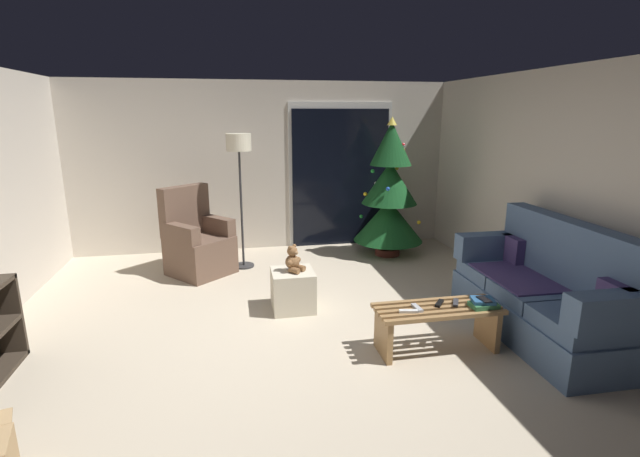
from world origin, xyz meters
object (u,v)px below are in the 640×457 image
(remote_graphite, at_px, (456,303))
(ottoman, at_px, (293,290))
(coffee_table, at_px, (437,321))
(cell_phone, at_px, (484,299))
(christmas_tree, at_px, (389,196))
(teddy_bear_chestnut, at_px, (293,260))
(couch, at_px, (544,294))
(armchair, at_px, (197,243))
(floor_lamp, at_px, (239,155))
(remote_silver, at_px, (417,308))
(book_stack, at_px, (483,303))
(remote_black, at_px, (439,303))
(remote_white, at_px, (408,311))

(remote_graphite, distance_m, ottoman, 1.70)
(coffee_table, distance_m, cell_phone, 0.44)
(christmas_tree, bearing_deg, cell_phone, -92.69)
(cell_phone, xyz_separation_m, teddy_bear_chestnut, (-1.49, 1.19, 0.06))
(christmas_tree, distance_m, teddy_bear_chestnut, 2.35)
(coffee_table, distance_m, teddy_bear_chestnut, 1.59)
(coffee_table, height_order, ottoman, ottoman)
(coffee_table, bearing_deg, couch, 5.00)
(coffee_table, relative_size, teddy_bear_chestnut, 3.86)
(armchair, relative_size, ottoman, 2.57)
(floor_lamp, height_order, teddy_bear_chestnut, floor_lamp)
(coffee_table, height_order, remote_silver, remote_silver)
(remote_silver, height_order, christmas_tree, christmas_tree)
(couch, relative_size, ottoman, 4.44)
(book_stack, bearing_deg, ottoman, 141.72)
(remote_black, xyz_separation_m, book_stack, (0.35, -0.12, 0.02))
(couch, bearing_deg, coffee_table, -175.00)
(christmas_tree, relative_size, teddy_bear_chestnut, 6.99)
(book_stack, bearing_deg, floor_lamp, 126.17)
(ottoman, bearing_deg, remote_silver, -50.45)
(christmas_tree, bearing_deg, remote_silver, -104.33)
(christmas_tree, bearing_deg, coffee_table, -100.46)
(remote_silver, distance_m, christmas_tree, 2.91)
(couch, distance_m, remote_white, 1.41)
(cell_phone, xyz_separation_m, armchair, (-2.56, 2.57, -0.08))
(cell_phone, bearing_deg, coffee_table, 163.44)
(coffee_table, distance_m, remote_white, 0.34)
(christmas_tree, bearing_deg, armchair, -173.92)
(couch, xyz_separation_m, teddy_bear_chestnut, (-2.22, 1.00, 0.15))
(remote_silver, height_order, remote_white, same)
(remote_graphite, height_order, remote_white, same)
(teddy_bear_chestnut, bearing_deg, couch, -24.33)
(remote_black, height_order, teddy_bear_chestnut, teddy_bear_chestnut)
(remote_silver, bearing_deg, armchair, -54.71)
(remote_white, relative_size, ottoman, 0.35)
(teddy_bear_chestnut, bearing_deg, floor_lamp, 107.50)
(remote_graphite, height_order, floor_lamp, floor_lamp)
(couch, height_order, teddy_bear_chestnut, couch)
(remote_silver, distance_m, armchair, 3.18)
(teddy_bear_chestnut, bearing_deg, remote_silver, -50.49)
(couch, xyz_separation_m, cell_phone, (-0.73, -0.18, 0.08))
(ottoman, height_order, teddy_bear_chestnut, teddy_bear_chestnut)
(ottoman, bearing_deg, cell_phone, -38.59)
(book_stack, height_order, cell_phone, cell_phone)
(book_stack, xyz_separation_m, cell_phone, (-0.00, -0.01, 0.04))
(cell_phone, relative_size, christmas_tree, 0.07)
(cell_phone, xyz_separation_m, floor_lamp, (-1.97, 2.71, 1.02))
(remote_graphite, bearing_deg, remote_silver, 34.63)
(remote_white, bearing_deg, book_stack, -80.30)
(remote_black, relative_size, ottoman, 0.35)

